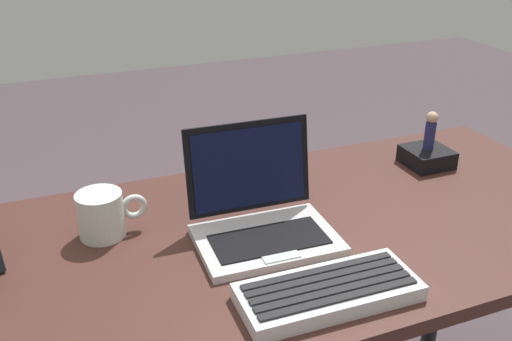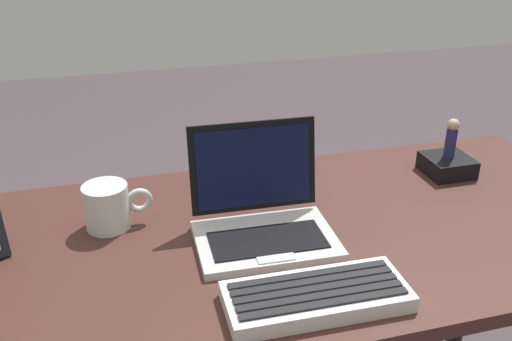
{
  "view_description": "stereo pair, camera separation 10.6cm",
  "coord_description": "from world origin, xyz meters",
  "px_view_note": "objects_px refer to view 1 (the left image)",
  "views": [
    {
      "loc": [
        -0.33,
        -0.9,
        1.36
      ],
      "look_at": [
        0.03,
        -0.01,
        0.9
      ],
      "focal_mm": 40.41,
      "sensor_mm": 36.0,
      "label": 1
    },
    {
      "loc": [
        -0.23,
        -0.94,
        1.36
      ],
      "look_at": [
        0.03,
        -0.01,
        0.9
      ],
      "focal_mm": 40.41,
      "sensor_mm": 36.0,
      "label": 2
    }
  ],
  "objects_px": {
    "coffee_mug": "(102,214)",
    "figurine": "(431,130)",
    "laptop_front": "(261,216)",
    "external_keyboard": "(328,292)",
    "figurine_stand": "(427,157)"
  },
  "relations": [
    {
      "from": "laptop_front",
      "to": "coffee_mug",
      "type": "relative_size",
      "value": 2.0
    },
    {
      "from": "laptop_front",
      "to": "figurine",
      "type": "distance_m",
      "value": 0.53
    },
    {
      "from": "laptop_front",
      "to": "figurine",
      "type": "relative_size",
      "value": 2.83
    },
    {
      "from": "figurine_stand",
      "to": "figurine",
      "type": "xyz_separation_m",
      "value": [
        0.0,
        0.0,
        0.07
      ]
    },
    {
      "from": "laptop_front",
      "to": "external_keyboard",
      "type": "height_order",
      "value": "laptop_front"
    },
    {
      "from": "laptop_front",
      "to": "external_keyboard",
      "type": "distance_m",
      "value": 0.23
    },
    {
      "from": "external_keyboard",
      "to": "coffee_mug",
      "type": "height_order",
      "value": "coffee_mug"
    },
    {
      "from": "laptop_front",
      "to": "external_keyboard",
      "type": "xyz_separation_m",
      "value": [
        0.03,
        -0.23,
        -0.03
      ]
    },
    {
      "from": "figurine_stand",
      "to": "figurine",
      "type": "relative_size",
      "value": 1.1
    },
    {
      "from": "external_keyboard",
      "to": "figurine_stand",
      "type": "xyz_separation_m",
      "value": [
        0.48,
        0.38,
        0.01
      ]
    },
    {
      "from": "external_keyboard",
      "to": "coffee_mug",
      "type": "bearing_deg",
      "value": 132.37
    },
    {
      "from": "figurine_stand",
      "to": "coffee_mug",
      "type": "bearing_deg",
      "value": -177.47
    },
    {
      "from": "coffee_mug",
      "to": "figurine",
      "type": "bearing_deg",
      "value": 2.53
    },
    {
      "from": "figurine_stand",
      "to": "figurine",
      "type": "height_order",
      "value": "figurine"
    },
    {
      "from": "figurine_stand",
      "to": "figurine",
      "type": "distance_m",
      "value": 0.07
    }
  ]
}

